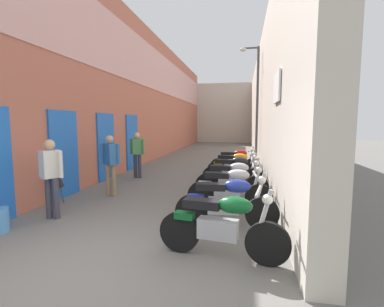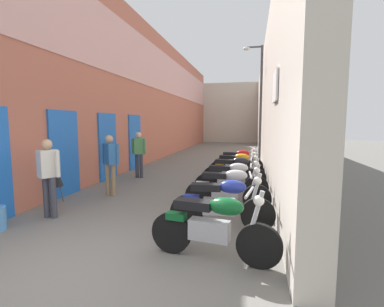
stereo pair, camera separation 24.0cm
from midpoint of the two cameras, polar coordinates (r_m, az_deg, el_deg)
name	(u,v)px [view 1 (the left image)]	position (r m, az deg, el deg)	size (l,w,h in m)	color
ground_plane	(202,163)	(13.30, 1.61, -1.90)	(40.21, 40.21, 0.00)	#66635E
building_left	(158,99)	(15.75, -7.47, 11.01)	(0.45, 24.21, 6.36)	#B76651
building_right	(261,105)	(15.05, 13.55, 9.57)	(0.45, 24.21, 5.60)	beige
building_far_end	(224,113)	(28.20, 6.41, 8.14)	(8.17, 2.00, 5.67)	beige
motorcycle_nearest	(222,224)	(3.97, 4.48, -14.23)	(1.84, 0.58, 1.04)	black
motorcycle_second	(227,201)	(5.04, 5.85, -9.75)	(1.85, 0.58, 1.04)	black
motorcycle_third	(230,187)	(6.10, 6.69, -6.92)	(1.85, 0.58, 1.04)	black
motorcycle_fourth	(232,178)	(7.09, 7.24, -5.07)	(1.85, 0.58, 1.04)	black
motorcycle_fifth	(234,170)	(8.26, 7.71, -3.47)	(1.85, 0.58, 1.04)	black
motorcycle_sixth	(235,165)	(9.26, 8.02, -2.41)	(1.84, 0.58, 1.04)	black
motorcycle_seventh	(236,161)	(10.37, 8.29, -1.49)	(1.84, 0.58, 1.04)	black
pedestrian_by_doorway	(51,173)	(6.15, -27.91, -3.55)	(0.52, 0.39, 1.57)	#383842
pedestrian_mid_alley	(110,161)	(7.52, -17.25, -1.44)	(0.52, 0.36, 1.57)	#8C7251
pedestrian_further_down	(137,151)	(9.73, -11.82, 0.40)	(0.52, 0.35, 1.57)	#383842
umbrella_leaning	(58,176)	(7.16, -26.68, -4.13)	(0.20, 0.35, 0.97)	#4C4C4C
street_lamp	(255,99)	(11.83, 12.24, 10.87)	(0.79, 0.18, 4.93)	#47474C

